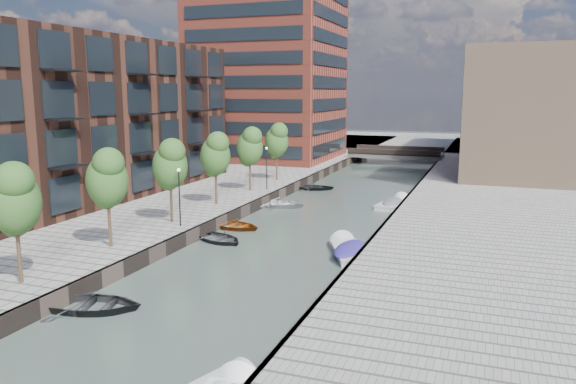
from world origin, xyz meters
The scene contains 27 objects.
water centered at (0.00, 40.00, 0.00)m, with size 300.00×300.00×0.00m, color #38473F.
quay_left centered at (-36.00, 40.00, 0.50)m, with size 60.00×140.00×1.00m, color gray.
quay_right centered at (16.00, 40.00, 0.50)m, with size 20.00×140.00×1.00m, color gray.
quay_wall_left centered at (-6.10, 40.00, 0.50)m, with size 0.25×140.00×1.00m, color #332823.
quay_wall_right centered at (6.10, 40.00, 0.50)m, with size 0.25×140.00×1.00m, color #332823.
far_closure centered at (0.00, 100.00, 0.50)m, with size 80.00×40.00×1.00m, color gray.
apartment_block centered at (-20.00, 30.00, 8.00)m, with size 8.00×38.00×14.00m, color black.
tower centered at (-17.00, 65.00, 16.00)m, with size 18.00×18.00×30.00m, color brown.
tan_block_near centered at (16.00, 62.00, 8.00)m, with size 12.00×25.00×14.00m, color #95765B.
tan_block_far centered at (16.00, 88.00, 9.00)m, with size 12.00×20.00×16.00m, color #95765B.
bridge centered at (0.00, 72.00, 1.39)m, with size 13.00×6.00×1.30m.
tree_1 centered at (-8.50, 11.00, 5.31)m, with size 2.50×2.50×5.95m.
tree_2 centered at (-8.50, 18.00, 5.31)m, with size 2.50×2.50×5.95m.
tree_3 centered at (-8.50, 25.00, 5.31)m, with size 2.50×2.50×5.95m.
tree_4 centered at (-8.50, 32.00, 5.31)m, with size 2.50×2.50×5.95m.
tree_5 centered at (-8.50, 39.00, 5.31)m, with size 2.50×2.50×5.95m.
tree_6 centered at (-8.50, 46.00, 5.31)m, with size 2.50×2.50×5.95m.
lamp_1 centered at (-7.20, 24.00, 3.51)m, with size 0.24×0.24×4.12m.
lamp_2 centered at (-7.20, 40.00, 3.51)m, with size 0.24×0.24×4.12m.
sloop_0 centered at (-4.51, 11.27, 0.00)m, with size 3.52×4.92×1.02m, color black.
sloop_1 centered at (-4.53, 24.61, 0.00)m, with size 3.07×4.30×0.89m, color #242427.
sloop_2 centered at (-5.21, 28.39, 0.00)m, with size 3.23×4.53×0.94m, color #7C360D.
sloop_3 centered at (-4.97, 37.02, 0.00)m, with size 3.65×5.11×1.06m, color silver.
sloop_4 centered at (-4.67, 47.02, 0.00)m, with size 3.18×4.46×0.92m, color black.
motorboat_3 centered at (4.74, 24.75, 0.22)m, with size 3.83×5.62×1.78m.
motorboat_4 centered at (4.90, 41.23, 0.21)m, with size 2.54×5.37×1.72m.
car centered at (10.72, 62.26, 1.68)m, with size 1.60×3.97×1.35m, color silver.
Camera 1 is at (13.18, -9.46, 10.39)m, focal length 35.00 mm.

